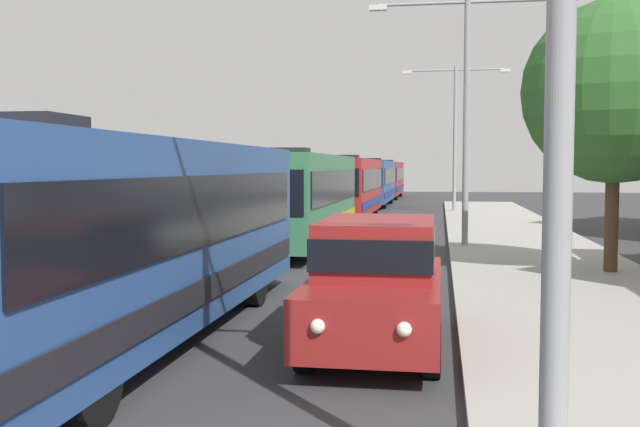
% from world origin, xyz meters
% --- Properties ---
extents(bus_lead, '(2.58, 11.60, 3.21)m').
position_xyz_m(bus_lead, '(-1.30, 11.27, 1.69)').
color(bus_lead, '#284C8C').
rests_on(bus_lead, ground_plane).
extents(bus_second_in_line, '(2.58, 10.50, 3.21)m').
position_xyz_m(bus_second_in_line, '(-1.30, 24.56, 1.69)').
color(bus_second_in_line, '#33724C').
rests_on(bus_second_in_line, ground_plane).
extents(bus_middle, '(2.58, 10.89, 3.21)m').
position_xyz_m(bus_middle, '(-1.30, 37.78, 1.69)').
color(bus_middle, maroon).
rests_on(bus_middle, ground_plane).
extents(bus_fourth_in_line, '(2.58, 10.95, 3.21)m').
position_xyz_m(bus_fourth_in_line, '(-1.30, 50.70, 1.69)').
color(bus_fourth_in_line, '#284C8C').
rests_on(bus_fourth_in_line, ground_plane).
extents(bus_rear, '(2.58, 11.82, 3.21)m').
position_xyz_m(bus_rear, '(-1.30, 63.42, 1.69)').
color(bus_rear, maroon).
rests_on(bus_rear, ground_plane).
extents(white_suv, '(1.86, 4.59, 1.90)m').
position_xyz_m(white_suv, '(2.40, 11.54, 1.03)').
color(white_suv, maroon).
rests_on(white_suv, ground_plane).
extents(box_truck_oncoming, '(2.35, 7.60, 3.15)m').
position_xyz_m(box_truck_oncoming, '(-4.60, 71.02, 1.71)').
color(box_truck_oncoming, white).
rests_on(box_truck_oncoming, ground_plane).
extents(streetlamp_mid, '(6.21, 0.28, 7.90)m').
position_xyz_m(streetlamp_mid, '(4.10, 24.83, 5.04)').
color(streetlamp_mid, gray).
rests_on(streetlamp_mid, sidewalk).
extents(streetlamp_far, '(6.03, 0.28, 8.18)m').
position_xyz_m(streetlamp_far, '(4.10, 43.61, 5.18)').
color(streetlamp_far, gray).
rests_on(streetlamp_far, sidewalk).
extents(roadside_tree, '(4.37, 4.37, 6.48)m').
position_xyz_m(roadside_tree, '(7.37, 19.30, 4.44)').
color(roadside_tree, '#4C3823').
rests_on(roadside_tree, sidewalk).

